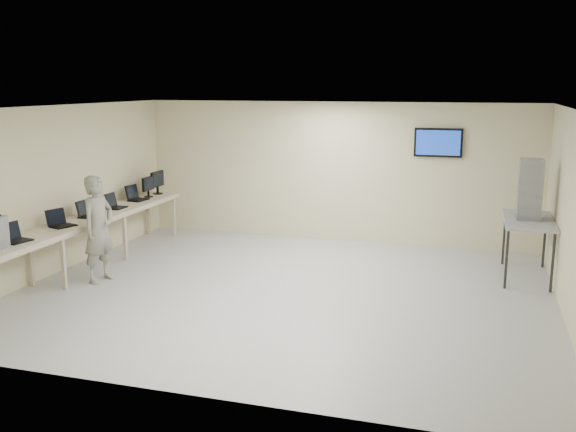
% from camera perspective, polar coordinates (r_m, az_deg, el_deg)
% --- Properties ---
extents(room, '(8.01, 7.01, 2.81)m').
position_cam_1_polar(room, '(9.66, -0.06, 1.34)').
color(room, '#ACACAC').
rests_on(room, ground).
extents(workbench, '(0.76, 6.00, 0.90)m').
position_cam_1_polar(workbench, '(11.30, -18.00, -0.74)').
color(workbench, beige).
rests_on(workbench, ground).
extents(laptop_0, '(0.36, 0.40, 0.28)m').
position_cam_1_polar(laptop_0, '(10.09, -23.15, -1.71)').
color(laptop_0, black).
rests_on(laptop_0, workbench).
extents(laptop_1, '(0.40, 0.43, 0.28)m').
position_cam_1_polar(laptop_1, '(10.89, -19.61, -0.51)').
color(laptop_1, black).
rests_on(laptop_1, workbench).
extents(laptop_2, '(0.30, 0.37, 0.28)m').
position_cam_1_polar(laptop_2, '(11.55, -17.43, 0.29)').
color(laptop_2, black).
rests_on(laptop_2, workbench).
extents(laptop_3, '(0.29, 0.36, 0.28)m').
position_cam_1_polar(laptop_3, '(12.20, -15.18, 1.00)').
color(laptop_3, black).
rests_on(laptop_3, workbench).
extents(laptop_4, '(0.36, 0.42, 0.30)m').
position_cam_1_polar(laptop_4, '(12.93, -13.39, 1.71)').
color(laptop_4, black).
rests_on(laptop_4, workbench).
extents(monitor_near, '(0.18, 0.41, 0.41)m').
position_cam_1_polar(monitor_near, '(13.22, -12.33, 2.71)').
color(monitor_near, black).
rests_on(monitor_near, workbench).
extents(monitor_far, '(0.21, 0.48, 0.47)m').
position_cam_1_polar(monitor_far, '(13.55, -11.54, 3.12)').
color(monitor_far, black).
rests_on(monitor_far, workbench).
extents(soldier, '(0.51, 0.69, 1.73)m').
position_cam_1_polar(soldier, '(10.71, -16.48, -1.12)').
color(soldier, '#5E6253').
rests_on(soldier, ground).
extents(side_table, '(0.77, 1.65, 0.99)m').
position_cam_1_polar(side_table, '(11.16, 20.60, -0.59)').
color(side_table, '#949597').
rests_on(side_table, ground).
extents(storage_bins, '(0.37, 0.41, 0.98)m').
position_cam_1_polar(storage_bins, '(11.06, 20.71, 2.24)').
color(storage_bins, gray).
rests_on(storage_bins, side_table).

